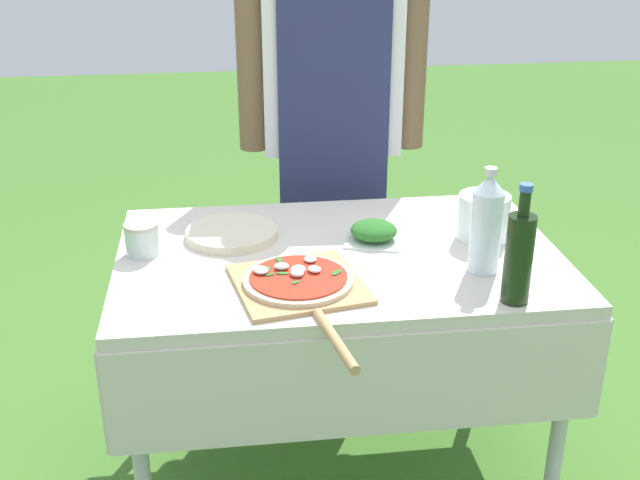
# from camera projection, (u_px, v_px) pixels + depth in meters

# --- Properties ---
(ground_plane) EXTENTS (12.00, 12.00, 0.00)m
(ground_plane) POSITION_uv_depth(u_px,v_px,m) (337.00, 473.00, 2.51)
(ground_plane) COLOR #477A2D
(prep_table) EXTENTS (1.23, 0.80, 0.76)m
(prep_table) POSITION_uv_depth(u_px,v_px,m) (339.00, 281.00, 2.23)
(prep_table) COLOR beige
(prep_table) RESTS_ON ground
(person_cook) EXTENTS (0.63, 0.24, 1.69)m
(person_cook) POSITION_uv_depth(u_px,v_px,m) (332.00, 105.00, 2.72)
(person_cook) COLOR #333D56
(person_cook) RESTS_ON ground
(pizza_on_peel) EXTENTS (0.36, 0.59, 0.05)m
(pizza_on_peel) POSITION_uv_depth(u_px,v_px,m) (300.00, 284.00, 2.00)
(pizza_on_peel) COLOR tan
(pizza_on_peel) RESTS_ON prep_table
(oil_bottle) EXTENTS (0.07, 0.07, 0.30)m
(oil_bottle) POSITION_uv_depth(u_px,v_px,m) (519.00, 256.00, 1.89)
(oil_bottle) COLOR black
(oil_bottle) RESTS_ON prep_table
(water_bottle) EXTENTS (0.08, 0.08, 0.28)m
(water_bottle) POSITION_uv_depth(u_px,v_px,m) (486.00, 223.00, 2.04)
(water_bottle) COLOR silver
(water_bottle) RESTS_ON prep_table
(herb_container) EXTENTS (0.19, 0.19, 0.06)m
(herb_container) POSITION_uv_depth(u_px,v_px,m) (374.00, 232.00, 2.26)
(herb_container) COLOR silver
(herb_container) RESTS_ON prep_table
(mixing_tub) EXTENTS (0.15, 0.15, 0.13)m
(mixing_tub) POSITION_uv_depth(u_px,v_px,m) (483.00, 217.00, 2.26)
(mixing_tub) COLOR silver
(mixing_tub) RESTS_ON prep_table
(plate_stack) EXTENTS (0.26, 0.26, 0.02)m
(plate_stack) POSITION_uv_depth(u_px,v_px,m) (232.00, 233.00, 2.29)
(plate_stack) COLOR beige
(plate_stack) RESTS_ON prep_table
(sauce_jar) EXTENTS (0.09, 0.09, 0.09)m
(sauce_jar) POSITION_uv_depth(u_px,v_px,m) (142.00, 241.00, 2.17)
(sauce_jar) COLOR silver
(sauce_jar) RESTS_ON prep_table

